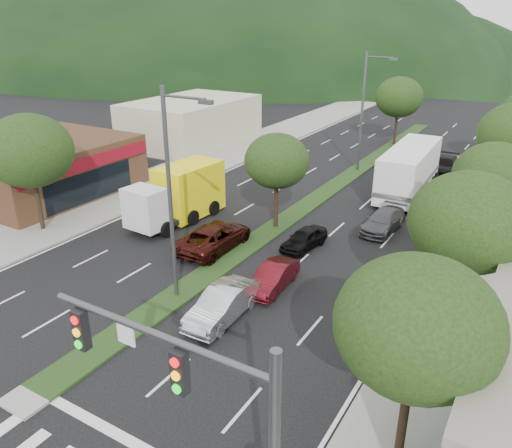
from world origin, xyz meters
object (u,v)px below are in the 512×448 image
Objects in this scene: car_queue_e at (402,177)px; car_queue_f at (445,165)px; box_truck at (181,195)px; tree_r_a at (417,326)px; suv_maroon at (214,237)px; car_queue_d at (400,197)px; car_queue_a at (304,239)px; car_queue_c at (273,277)px; tree_l_a at (29,151)px; streetlight_mid at (365,107)px; motorhome at (409,170)px; tree_r_c at (495,178)px; streetlight_near at (173,188)px; tree_med_near at (277,161)px; tree_med_far at (399,97)px; traffic_signal at (209,419)px; sedan_silver at (222,304)px; car_queue_b at (383,221)px; tree_r_b at (469,222)px.

car_queue_e is 5.49m from car_queue_f.
tree_r_a is at bearing 149.89° from box_truck.
car_queue_d is at bearing -119.99° from suv_maroon.
car_queue_c is at bearing -74.41° from car_queue_a.
tree_l_a is 26.28m from streetlight_mid.
tree_r_c is at bearing -55.46° from motorhome.
tree_l_a is at bearing -128.62° from car_queue_f.
streetlight_near is 1.86× the size of suv_maroon.
car_queue_a is at bearing -94.80° from car_queue_e.
car_queue_a is (2.91, -1.86, -3.83)m from tree_med_near.
tree_med_far is 19.25m from car_queue_d.
car_queue_f is (-2.32, 37.68, -3.94)m from traffic_signal.
tree_r_a is at bearing -23.19° from sedan_silver.
car_queue_f is (3.81, 20.00, 0.10)m from car_queue_a.
tree_med_far is at bearing 103.40° from car_queue_a.
tree_med_far is 36.01m from streetlight_near.
traffic_signal reaches higher than car_queue_b.
streetlight_mid is at bearing 95.49° from car_queue_c.
car_queue_f is 7.61m from motorhome.
tree_med_far reaches higher than motorhome.
tree_r_b is 16.08m from car_queue_d.
suv_maroon reaches higher than car_queue_e.
tree_r_a is 8.00m from tree_r_b.
tree_med_near is at bearing 130.60° from tree_r_a.
car_queue_c is 20.02m from car_queue_e.
streetlight_mid is at bearing -156.56° from car_queue_f.
car_queue_e is (4.25, 23.14, -4.99)m from streetlight_near.
tree_med_near is 0.87× the size of tree_med_far.
tree_r_b reaches higher than suv_maroon.
car_queue_c is 25.19m from car_queue_f.
car_queue_c is at bearing -99.35° from car_queue_f.
car_queue_b is at bearing -86.95° from car_queue_d.
car_queue_a is (-6.12, 17.68, -4.04)m from traffic_signal.
tree_r_b is 9.51m from car_queue_c.
streetlight_near is at bearing -110.34° from car_queue_b.
car_queue_d is (5.71, 8.14, -3.78)m from tree_med_near.
box_truck is at bearing -30.59° from suv_maroon.
tree_r_b is at bearing -69.44° from tree_med_far.
tree_med_far is at bearing 107.68° from motorhome.
car_queue_f is (6.51, 28.14, -4.88)m from streetlight_near.
traffic_signal is 30.59m from motorhome.
car_queue_d is at bearing 105.85° from tree_r_a.
tree_med_near is at bearing -90.00° from tree_med_far.
tree_l_a is (-24.50, -2.00, 0.15)m from tree_r_b.
traffic_signal is at bearing -63.45° from car_queue_a.
streetlight_near is 2.88× the size of car_queue_e.
car_queue_b is at bearing 109.16° from tree_r_a.
streetlight_near reaches higher than car_queue_c.
tree_r_c reaches higher than tree_med_near.
sedan_silver is 8.55m from car_queue_a.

